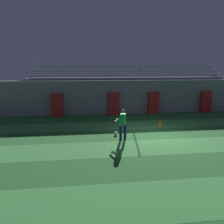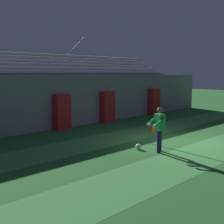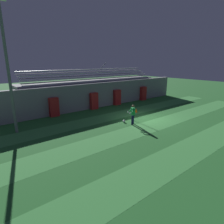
# 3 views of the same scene
# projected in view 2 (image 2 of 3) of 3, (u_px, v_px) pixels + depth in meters

# --- Properties ---
(ground_plane) EXTENTS (80.00, 80.00, 0.00)m
(ground_plane) POSITION_uv_depth(u_px,v_px,m) (178.00, 141.00, 13.39)
(ground_plane) COLOR #236028
(turf_stripe_mid) EXTENTS (28.00, 2.13, 0.01)m
(turf_stripe_mid) POSITION_uv_depth(u_px,v_px,m) (217.00, 148.00, 12.18)
(turf_stripe_mid) COLOR #38843D
(turf_stripe_mid) RESTS_ON ground
(turf_stripe_far) EXTENTS (28.00, 2.13, 0.01)m
(turf_stripe_far) POSITION_uv_depth(u_px,v_px,m) (134.00, 134.00, 15.11)
(turf_stripe_far) COLOR #38843D
(turf_stripe_far) RESTS_ON ground
(back_wall) EXTENTS (24.00, 0.60, 2.80)m
(back_wall) POSITION_uv_depth(u_px,v_px,m) (80.00, 100.00, 17.68)
(back_wall) COLOR gray
(back_wall) RESTS_ON ground
(padding_pillar_gate_left) EXTENTS (0.88, 0.44, 1.82)m
(padding_pillar_gate_left) POSITION_uv_depth(u_px,v_px,m) (62.00, 112.00, 16.16)
(padding_pillar_gate_left) COLOR #B21E1E
(padding_pillar_gate_left) RESTS_ON ground
(padding_pillar_gate_right) EXTENTS (0.88, 0.44, 1.82)m
(padding_pillar_gate_right) POSITION_uv_depth(u_px,v_px,m) (107.00, 107.00, 18.56)
(padding_pillar_gate_right) COLOR #B21E1E
(padding_pillar_gate_right) RESTS_ON ground
(padding_pillar_far_right) EXTENTS (0.88, 0.44, 1.82)m
(padding_pillar_far_right) POSITION_uv_depth(u_px,v_px,m) (154.00, 102.00, 21.90)
(padding_pillar_far_right) COLOR #B21E1E
(padding_pillar_far_right) RESTS_ON ground
(bleacher_stand) EXTENTS (18.00, 3.35, 5.03)m
(bleacher_stand) POSITION_uv_depth(u_px,v_px,m) (59.00, 96.00, 19.04)
(bleacher_stand) COLOR gray
(bleacher_stand) RESTS_ON ground
(goalkeeper) EXTENTS (0.68, 0.70, 1.67)m
(goalkeeper) POSITION_uv_depth(u_px,v_px,m) (159.00, 127.00, 11.52)
(goalkeeper) COLOR #19194C
(goalkeeper) RESTS_ON ground
(soccer_ball) EXTENTS (0.22, 0.22, 0.22)m
(soccer_ball) POSITION_uv_depth(u_px,v_px,m) (138.00, 147.00, 11.98)
(soccer_ball) COLOR white
(soccer_ball) RESTS_ON ground
(traffic_cone) EXTENTS (0.30, 0.30, 0.42)m
(traffic_cone) POSITION_uv_depth(u_px,v_px,m) (153.00, 128.00, 15.46)
(traffic_cone) COLOR orange
(traffic_cone) RESTS_ON ground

